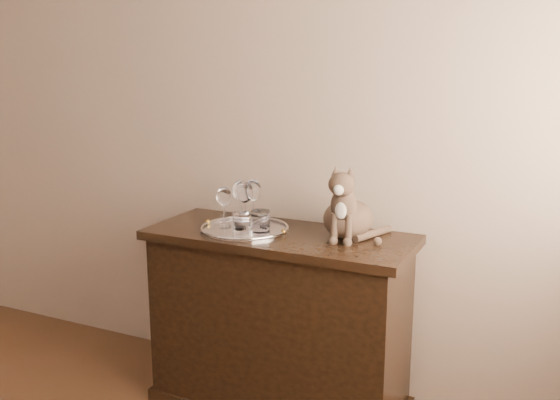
% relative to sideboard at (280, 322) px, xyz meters
% --- Properties ---
extents(wall_back, '(4.00, 0.10, 2.70)m').
position_rel_sideboard_xyz_m(wall_back, '(-0.60, 0.31, 0.93)').
color(wall_back, '#BFA58F').
rests_on(wall_back, ground).
extents(sideboard, '(1.20, 0.50, 0.85)m').
position_rel_sideboard_xyz_m(sideboard, '(0.00, 0.00, 0.00)').
color(sideboard, black).
rests_on(sideboard, ground).
extents(tray, '(0.40, 0.40, 0.01)m').
position_rel_sideboard_xyz_m(tray, '(-0.16, -0.03, 0.43)').
color(tray, silver).
rests_on(tray, sideboard).
extents(wine_glass_a, '(0.08, 0.08, 0.21)m').
position_rel_sideboard_xyz_m(wine_glass_a, '(-0.22, 0.05, 0.54)').
color(wine_glass_a, silver).
rests_on(wine_glass_a, tray).
extents(wine_glass_b, '(0.08, 0.08, 0.21)m').
position_rel_sideboard_xyz_m(wine_glass_b, '(-0.17, 0.06, 0.54)').
color(wine_glass_b, white).
rests_on(wine_glass_b, tray).
extents(wine_glass_c, '(0.07, 0.07, 0.19)m').
position_rel_sideboard_xyz_m(wine_glass_c, '(-0.26, -0.04, 0.53)').
color(wine_glass_c, white).
rests_on(wine_glass_c, tray).
extents(wine_glass_d, '(0.08, 0.08, 0.21)m').
position_rel_sideboard_xyz_m(wine_glass_d, '(-0.18, 0.01, 0.54)').
color(wine_glass_d, white).
rests_on(wine_glass_d, tray).
extents(tumbler_a, '(0.07, 0.07, 0.08)m').
position_rel_sideboard_xyz_m(tumbler_a, '(-0.06, -0.08, 0.48)').
color(tumbler_a, white).
rests_on(tumbler_a, tray).
extents(tumbler_b, '(0.08, 0.08, 0.09)m').
position_rel_sideboard_xyz_m(tumbler_b, '(-0.14, -0.10, 0.48)').
color(tumbler_b, silver).
rests_on(tumbler_b, tray).
extents(tumbler_c, '(0.09, 0.09, 0.10)m').
position_rel_sideboard_xyz_m(tumbler_c, '(-0.07, -0.04, 0.48)').
color(tumbler_c, white).
rests_on(tumbler_c, tray).
extents(cat, '(0.35, 0.33, 0.33)m').
position_rel_sideboard_xyz_m(cat, '(0.30, 0.07, 0.59)').
color(cat, brown).
rests_on(cat, sideboard).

